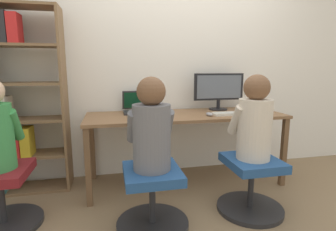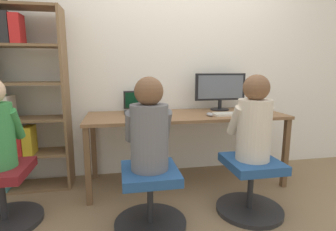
{
  "view_description": "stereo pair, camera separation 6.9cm",
  "coord_description": "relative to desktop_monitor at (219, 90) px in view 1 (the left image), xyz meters",
  "views": [
    {
      "loc": [
        -0.75,
        -2.19,
        1.19
      ],
      "look_at": [
        -0.22,
        0.17,
        0.75
      ],
      "focal_mm": 28.0,
      "sensor_mm": 36.0,
      "label": 1
    },
    {
      "loc": [
        -0.68,
        -2.2,
        1.19
      ],
      "look_at": [
        -0.22,
        0.17,
        0.75
      ],
      "focal_mm": 28.0,
      "sensor_mm": 36.0,
      "label": 2
    }
  ],
  "objects": [
    {
      "name": "wall_back",
      "position": [
        -0.44,
        0.22,
        0.35
      ],
      "size": [
        10.0,
        0.05,
        2.6
      ],
      "color": "white",
      "rests_on": "ground_plane"
    },
    {
      "name": "office_chair_right",
      "position": [
        -0.9,
        -0.9,
        -0.71
      ],
      "size": [
        0.55,
        0.55,
        0.46
      ],
      "color": "#262628",
      "rests_on": "ground_plane"
    },
    {
      "name": "desk",
      "position": [
        -0.44,
        -0.18,
        -0.29
      ],
      "size": [
        1.99,
        0.67,
        0.73
      ],
      "color": "brown",
      "rests_on": "ground_plane"
    },
    {
      "name": "office_chair_left",
      "position": [
        -0.05,
        -0.85,
        -0.71
      ],
      "size": [
        0.55,
        0.55,
        0.46
      ],
      "color": "#262628",
      "rests_on": "ground_plane"
    },
    {
      "name": "keyboard",
      "position": [
        0.01,
        -0.33,
        -0.21
      ],
      "size": [
        0.39,
        0.14,
        0.03
      ],
      "color": "silver",
      "rests_on": "desk"
    },
    {
      "name": "person_at_laptop",
      "position": [
        -0.9,
        -0.9,
        -0.19
      ],
      "size": [
        0.34,
        0.31,
        0.67
      ],
      "color": "slate",
      "rests_on": "office_chair_right"
    },
    {
      "name": "computer_mouse_by_keyboard",
      "position": [
        -0.24,
        -0.34,
        -0.2
      ],
      "size": [
        0.06,
        0.11,
        0.03
      ],
      "color": "#99999E",
      "rests_on": "desk"
    },
    {
      "name": "desktop_monitor",
      "position": [
        0.0,
        0.0,
        0.0
      ],
      "size": [
        0.57,
        0.2,
        0.4
      ],
      "color": "black",
      "rests_on": "desk"
    },
    {
      "name": "person_at_monitor",
      "position": [
        -0.05,
        -0.85,
        -0.18
      ],
      "size": [
        0.33,
        0.31,
        0.69
      ],
      "color": "beige",
      "rests_on": "office_chair_left"
    },
    {
      "name": "ground_plane",
      "position": [
        -0.44,
        -0.52,
        -0.95
      ],
      "size": [
        14.0,
        14.0,
        0.0
      ],
      "primitive_type": "plane",
      "color": "#846B4C"
    },
    {
      "name": "office_chair_side",
      "position": [
        -2.01,
        -0.66,
        -0.71
      ],
      "size": [
        0.55,
        0.55,
        0.46
      ],
      "color": "#262628",
      "rests_on": "ground_plane"
    },
    {
      "name": "laptop",
      "position": [
        -0.89,
        0.01,
        -0.17
      ],
      "size": [
        0.32,
        0.32,
        0.22
      ],
      "color": "#2D2D30",
      "rests_on": "desk"
    }
  ]
}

